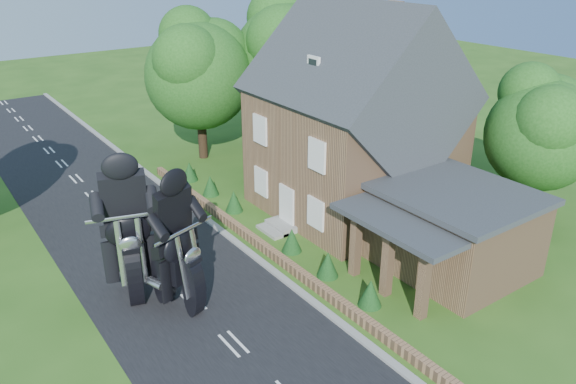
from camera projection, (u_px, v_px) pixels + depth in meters
ground at (233, 344)px, 18.96m from camera, size 120.00×120.00×0.00m
road at (233, 344)px, 18.95m from camera, size 7.00×80.00×0.02m
kerb at (318, 306)px, 20.87m from camera, size 0.30×80.00×0.12m
garden_wall at (260, 244)px, 24.89m from camera, size 0.30×22.00×0.40m
house at (355, 126)px, 27.25m from camera, size 9.54×8.64×10.24m
annex at (451, 229)px, 22.88m from camera, size 7.05×5.94×3.44m
tree_annex_side at (546, 124)px, 26.22m from camera, size 5.64×5.20×7.48m
tree_house_right at (406, 82)px, 32.13m from camera, size 6.51×6.00×8.40m
tree_behind_house at (294, 50)px, 36.02m from camera, size 7.81×7.20×10.08m
tree_behind_left at (203, 66)px, 33.76m from camera, size 6.94×6.40×9.16m
shrub_a at (370, 293)px, 20.80m from camera, size 0.90×0.90×1.10m
shrub_b at (328, 264)px, 22.67m from camera, size 0.90×0.90×1.10m
shrub_c at (292, 240)px, 24.53m from camera, size 0.90×0.90×1.10m
shrub_d at (234, 201)px, 28.27m from camera, size 0.90×0.90×1.10m
shrub_e at (210, 185)px, 30.13m from camera, size 0.90×0.90×1.10m
shrub_f at (190, 171)px, 32.00m from camera, size 0.90×0.90×1.10m
motorcycle_lead at (179, 288)px, 20.57m from camera, size 1.00×1.84×1.67m
motorcycle_follow at (134, 274)px, 21.38m from camera, size 0.99×1.94×1.75m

